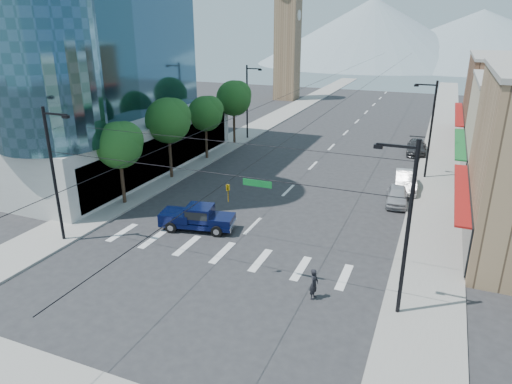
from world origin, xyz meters
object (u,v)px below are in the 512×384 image
parked_car_near (397,196)px  parked_car_far (417,147)px  pedestrian (314,284)px  parked_car_mid (406,181)px  pickup_truck (197,217)px

parked_car_near → parked_car_far: parked_car_far is taller
pedestrian → parked_car_mid: (2.88, 19.25, -0.04)m
parked_car_mid → parked_car_far: parked_car_mid is taller
pedestrian → parked_car_far: size_ratio=0.34×
pickup_truck → parked_car_mid: (12.80, 14.02, -0.10)m
pickup_truck → pedestrian: pickup_truck is taller
pickup_truck → parked_car_near: 16.22m
pickup_truck → parked_car_far: pickup_truck is taller
parked_car_near → pickup_truck: bearing=-145.8°
pickup_truck → pedestrian: 11.22m
pickup_truck → pedestrian: size_ratio=3.20×
pedestrian → parked_car_near: pedestrian is taller
parked_car_near → parked_car_far: (0.33, 16.46, 0.03)m
parked_car_near → parked_car_far: size_ratio=0.82×
pickup_truck → parked_car_near: size_ratio=1.32×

